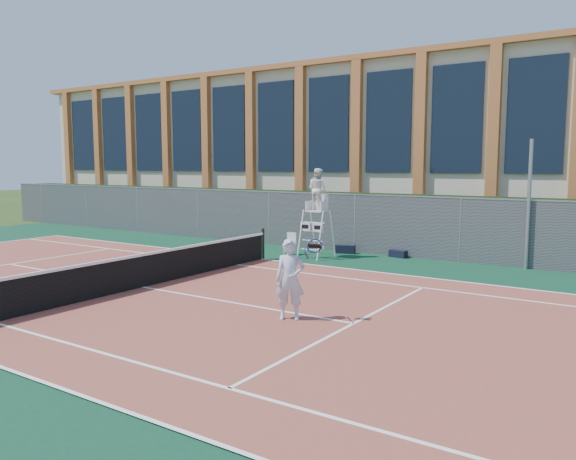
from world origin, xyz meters
The scene contains 13 objects.
ground centered at (0.00, 0.00, 0.00)m, with size 120.00×120.00×0.00m, color #233814.
apron centered at (0.00, 1.00, 0.01)m, with size 36.00×20.00×0.01m, color #0C3624.
tennis_court centered at (0.00, 0.00, 0.02)m, with size 23.77×10.97×0.02m, color brown.
tennis_net centered at (0.00, 0.00, 0.54)m, with size 0.10×11.30×1.10m.
fence centered at (0.00, 8.80, 1.10)m, with size 40.00×0.06×2.20m, color #595E60, non-canonical shape.
hedge centered at (0.00, 10.00, 1.10)m, with size 40.00×1.40×2.20m, color black.
building centered at (0.00, 17.95, 4.15)m, with size 45.00×10.60×8.22m.
steel_pole centered at (8.16, 8.70, 2.07)m, with size 0.12×0.12×4.15m, color #9EA0A5.
umpire_chair centered at (1.37, 7.04, 2.37)m, with size 0.91×1.40×3.25m.
plastic_chair centered at (0.30, 6.93, 0.49)m, with size 0.41×0.41×0.83m.
sports_bag_near centered at (1.83, 8.37, 0.17)m, with size 0.73×0.29×0.31m, color black.
sports_bag_far centered at (3.86, 8.60, 0.14)m, with size 0.64×0.28×0.26m, color black.
tennis_player centered at (5.10, -0.45, 0.91)m, with size 1.03×0.78×1.75m.
Camera 1 is at (11.53, -10.32, 3.34)m, focal length 35.00 mm.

